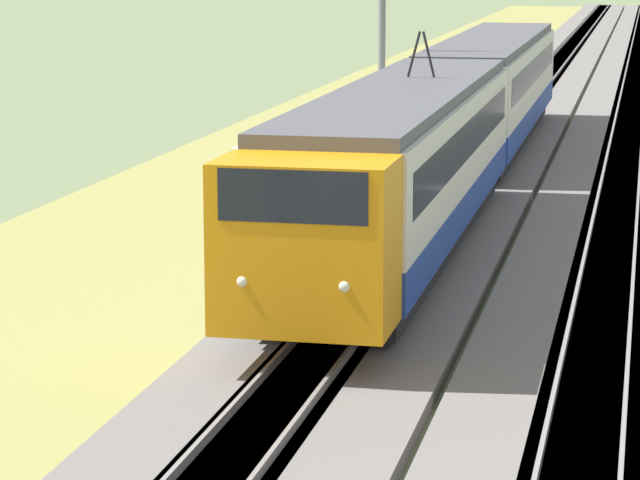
% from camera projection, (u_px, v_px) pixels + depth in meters
% --- Properties ---
extents(ballast_main, '(240.00, 4.40, 0.30)m').
position_uv_depth(ballast_main, '(507.00, 128.00, 58.18)').
color(ballast_main, slate).
rests_on(ballast_main, ground).
extents(ballast_adjacent, '(240.00, 4.40, 0.30)m').
position_uv_depth(ballast_adjacent, '(628.00, 131.00, 57.23)').
color(ballast_adjacent, slate).
rests_on(ballast_adjacent, ground).
extents(track_main, '(240.00, 1.57, 0.45)m').
position_uv_depth(track_main, '(507.00, 128.00, 58.18)').
color(track_main, '#4C4238').
rests_on(track_main, ground).
extents(track_adjacent, '(240.00, 1.57, 0.45)m').
position_uv_depth(track_adjacent, '(628.00, 131.00, 57.23)').
color(track_adjacent, '#4C4238').
rests_on(track_adjacent, ground).
extents(grass_verge, '(240.00, 10.85, 0.12)m').
position_uv_depth(grass_verge, '(372.00, 127.00, 59.30)').
color(grass_verge, '#99934C').
rests_on(grass_verge, ground).
extents(passenger_train, '(39.48, 2.98, 5.09)m').
position_uv_depth(passenger_train, '(455.00, 115.00, 42.45)').
color(passenger_train, orange).
rests_on(passenger_train, ground).
extents(catenary_mast_mid, '(0.22, 2.56, 8.25)m').
position_uv_depth(catenary_mast_mid, '(384.00, 41.00, 44.82)').
color(catenary_mast_mid, slate).
rests_on(catenary_mast_mid, ground).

